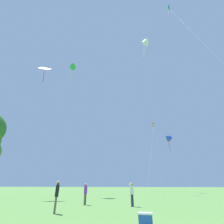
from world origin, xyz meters
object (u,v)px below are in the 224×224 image
Objects in this scene: kite_white_distant at (144,43)px; kite_green_small at (71,67)px; kite_teal_box at (171,10)px; person_child_small at (57,193)px; kite_blue_delta at (167,137)px; person_near_tree at (132,192)px; picnic_cooler at (145,219)px; person_far_back at (86,192)px; kite_orange_box at (153,125)px; kite_yellow_diamond at (44,72)px.

kite_white_distant is 1.01× the size of kite_green_small.
kite_teal_box reaches higher than person_child_small.
kite_white_distant is at bearing -102.06° from kite_blue_delta.
person_near_tree is (15.11, -13.35, -27.04)m from kite_green_small.
kite_teal_box reaches higher than picnic_cooler.
person_far_back is (0.02, 4.60, -0.04)m from person_child_small.
kite_orange_box reaches higher than person_far_back.
kite_orange_box is at bearing 87.81° from kite_white_distant.
kite_blue_delta is 8.42× the size of person_near_tree.
kite_white_distant is 2.06× the size of kite_blue_delta.
person_child_small is (-7.23, -24.64, -12.63)m from kite_orange_box.
kite_orange_box is 24.15× the size of picnic_cooler.
person_far_back is 8.26m from picnic_cooler.
person_near_tree is (-2.81, -10.22, -27.32)m from kite_white_distant.
kite_green_small is 48.53× the size of picnic_cooler.
person_child_small is at bearing 161.54° from picnic_cooler.
kite_orange_box is at bearing 70.22° from person_far_back.
kite_blue_delta is (3.67, 8.90, -0.49)m from kite_orange_box.
person_far_back is 4.02m from person_near_tree.
kite_teal_box is (0.51, -25.32, 14.27)m from kite_blue_delta.
kite_yellow_diamond is 25.32m from person_far_back.
person_far_back is at bearing -49.73° from kite_green_small.
picnic_cooler is (16.32, -19.44, -27.84)m from kite_green_small.
person_near_tree is at bearing 47.12° from person_child_small.
person_far_back is at bearing 176.39° from person_near_tree.
kite_orange_box is 24.30m from kite_green_small.
kite_green_small reaches higher than picnic_cooler.
kite_yellow_diamond reaches higher than person_far_back.
person_child_small is at bearing -40.99° from kite_yellow_diamond.
person_far_back is 0.98× the size of person_near_tree.
kite_white_distant is 24.63m from kite_blue_delta.
kite_orange_box is 8.72× the size of person_far_back.
kite_blue_delta is at bearing 80.90° from picnic_cooler.
picnic_cooler is (-5.65, -35.30, -12.96)m from kite_blue_delta.
person_far_back is at bearing -110.60° from kite_blue_delta.
picnic_cooler is (-1.60, -16.31, -28.11)m from kite_white_distant.
person_child_small is 4.60m from person_far_back.
kite_yellow_diamond is 33.73m from kite_blue_delta.
person_near_tree is 6.26m from picnic_cooler.
kite_white_distant is 17.66× the size of person_far_back.
kite_blue_delta is 29.07m from kite_teal_box.
person_near_tree is at bearing -22.22° from kite_yellow_diamond.
kite_yellow_diamond is 26.87m from person_child_small.
person_far_back is at bearing 89.80° from person_child_small.
person_child_small is 2.89× the size of picnic_cooler.
kite_orange_box is 21.84m from kite_teal_box.
kite_teal_box is at bearing -75.71° from kite_orange_box.
kite_orange_box is 8.36× the size of person_child_small.
kite_white_distant is 17.30× the size of person_near_tree.
kite_green_small is (-21.98, -15.85, 14.88)m from kite_blue_delta.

